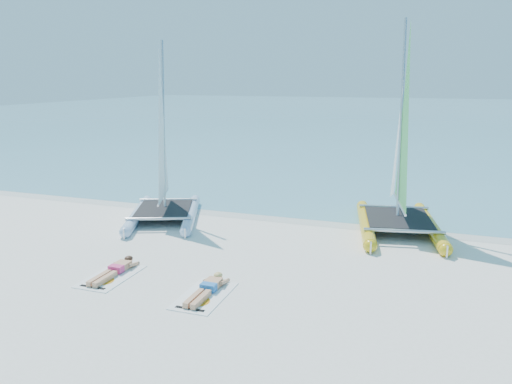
{
  "coord_description": "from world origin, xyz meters",
  "views": [
    {
      "loc": [
        4.47,
        -11.36,
        4.97
      ],
      "look_at": [
        0.07,
        1.2,
        1.91
      ],
      "focal_mm": 35.0,
      "sensor_mm": 36.0,
      "label": 1
    }
  ],
  "objects_px": {
    "towel_b": "(204,296)",
    "towel_a": "(111,276)",
    "sunbather_b": "(208,288)",
    "sunbather_a": "(115,270)",
    "catamaran_yellow": "(400,161)",
    "catamaran_blue": "(163,166)"
  },
  "relations": [
    {
      "from": "towel_a",
      "to": "towel_b",
      "type": "bearing_deg",
      "value": -5.57
    },
    {
      "from": "catamaran_blue",
      "to": "sunbather_a",
      "type": "xyz_separation_m",
      "value": [
        1.4,
        -5.04,
        -1.82
      ]
    },
    {
      "from": "towel_a",
      "to": "sunbather_a",
      "type": "relative_size",
      "value": 1.07
    },
    {
      "from": "catamaran_yellow",
      "to": "towel_b",
      "type": "height_order",
      "value": "catamaran_yellow"
    },
    {
      "from": "towel_b",
      "to": "sunbather_b",
      "type": "xyz_separation_m",
      "value": [
        0.0,
        0.19,
        0.11
      ]
    },
    {
      "from": "towel_b",
      "to": "towel_a",
      "type": "bearing_deg",
      "value": 174.43
    },
    {
      "from": "towel_a",
      "to": "sunbather_b",
      "type": "bearing_deg",
      "value": -1.59
    },
    {
      "from": "sunbather_a",
      "to": "towel_b",
      "type": "xyz_separation_m",
      "value": [
        2.75,
        -0.46,
        -0.11
      ]
    },
    {
      "from": "catamaran_yellow",
      "to": "towel_a",
      "type": "distance_m",
      "value": 9.87
    },
    {
      "from": "sunbather_a",
      "to": "sunbather_b",
      "type": "distance_m",
      "value": 2.76
    },
    {
      "from": "catamaran_blue",
      "to": "catamaran_yellow",
      "type": "xyz_separation_m",
      "value": [
        7.96,
        1.79,
        0.31
      ]
    },
    {
      "from": "towel_a",
      "to": "catamaran_blue",
      "type": "bearing_deg",
      "value": 104.99
    },
    {
      "from": "sunbather_b",
      "to": "towel_b",
      "type": "bearing_deg",
      "value": -90.0
    },
    {
      "from": "towel_a",
      "to": "sunbather_a",
      "type": "height_order",
      "value": "sunbather_a"
    },
    {
      "from": "towel_a",
      "to": "sunbather_b",
      "type": "relative_size",
      "value": 1.07
    },
    {
      "from": "catamaran_yellow",
      "to": "towel_a",
      "type": "height_order",
      "value": "catamaran_yellow"
    },
    {
      "from": "sunbather_b",
      "to": "towel_a",
      "type": "bearing_deg",
      "value": 178.41
    },
    {
      "from": "sunbather_a",
      "to": "towel_a",
      "type": "bearing_deg",
      "value": -90.0
    },
    {
      "from": "catamaran_blue",
      "to": "sunbather_b",
      "type": "xyz_separation_m",
      "value": [
        4.15,
        -5.31,
        -1.82
      ]
    },
    {
      "from": "catamaran_yellow",
      "to": "sunbather_a",
      "type": "bearing_deg",
      "value": -144.2
    },
    {
      "from": "catamaran_yellow",
      "to": "sunbather_b",
      "type": "relative_size",
      "value": 4.14
    },
    {
      "from": "towel_a",
      "to": "sunbather_a",
      "type": "bearing_deg",
      "value": 90.0
    }
  ]
}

